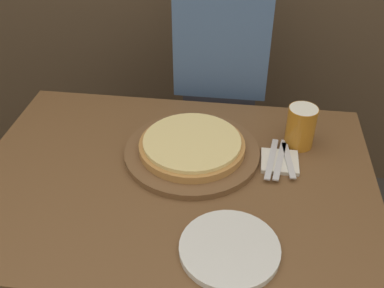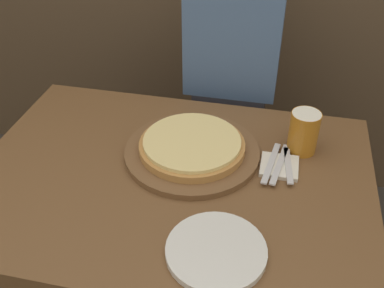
{
  "view_description": "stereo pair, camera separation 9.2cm",
  "coord_description": "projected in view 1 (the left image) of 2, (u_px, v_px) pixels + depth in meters",
  "views": [
    {
      "loc": [
        0.18,
        -0.96,
        1.58
      ],
      "look_at": [
        0.04,
        0.11,
        0.77
      ],
      "focal_mm": 42.0,
      "sensor_mm": 36.0,
      "label": 1
    },
    {
      "loc": [
        0.27,
        -0.95,
        1.58
      ],
      "look_at": [
        0.04,
        0.11,
        0.77
      ],
      "focal_mm": 42.0,
      "sensor_mm": 36.0,
      "label": 2
    }
  ],
  "objects": [
    {
      "name": "dinner_knife",
      "position": [
        280.0,
        159.0,
        1.33
      ],
      "size": [
        0.05,
        0.2,
        0.0
      ],
      "color": "silver",
      "rests_on": "napkin_stack"
    },
    {
      "name": "spoon",
      "position": [
        289.0,
        160.0,
        1.33
      ],
      "size": [
        0.04,
        0.17,
        0.0
      ],
      "color": "silver",
      "rests_on": "napkin_stack"
    },
    {
      "name": "diner_person",
      "position": [
        220.0,
        99.0,
        1.8
      ],
      "size": [
        0.34,
        0.2,
        1.32
      ],
      "color": "#33333D",
      "rests_on": "ground_plane"
    },
    {
      "name": "napkin_stack",
      "position": [
        280.0,
        162.0,
        1.33
      ],
      "size": [
        0.11,
        0.11,
        0.01
      ],
      "color": "silver",
      "rests_on": "dining_table"
    },
    {
      "name": "beer_glass",
      "position": [
        301.0,
        125.0,
        1.37
      ],
      "size": [
        0.09,
        0.09,
        0.13
      ],
      "color": "#B7701E",
      "rests_on": "dining_table"
    },
    {
      "name": "dining_table",
      "position": [
        176.0,
        259.0,
        1.51
      ],
      "size": [
        1.15,
        0.84,
        0.73
      ],
      "color": "brown",
      "rests_on": "ground_plane"
    },
    {
      "name": "dinner_plate",
      "position": [
        230.0,
        249.0,
        1.07
      ],
      "size": [
        0.24,
        0.24,
        0.02
      ],
      "color": "silver",
      "rests_on": "dining_table"
    },
    {
      "name": "pizza_on_board",
      "position": [
        192.0,
        148.0,
        1.36
      ],
      "size": [
        0.41,
        0.41,
        0.06
      ],
      "color": "brown",
      "rests_on": "dining_table"
    },
    {
      "name": "fork",
      "position": [
        271.0,
        159.0,
        1.33
      ],
      "size": [
        0.04,
        0.2,
        0.0
      ],
      "color": "silver",
      "rests_on": "napkin_stack"
    }
  ]
}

